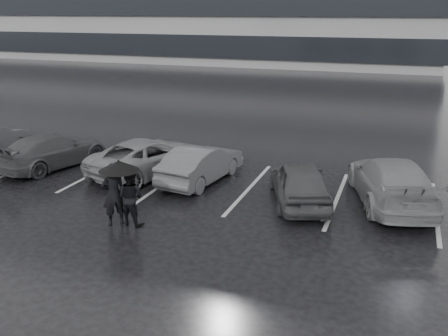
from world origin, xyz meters
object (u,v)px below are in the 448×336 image
Objects in this scene: car_main at (300,182)px; car_west_a at (201,164)px; pedestrian_right at (131,197)px; car_east at (391,181)px; car_west_c at (53,150)px; pedestrian_left at (114,194)px; car_west_b at (148,156)px.

car_main is 3.56m from car_west_a.
car_main is 2.42× the size of pedestrian_right.
car_east is at bearing -141.22° from pedestrian_right.
car_main is 4.98m from pedestrian_right.
car_west_c is at bearing -13.91° from car_east.
car_main reaches higher than car_west_c.
car_west_c is at bearing -26.55° from pedestrian_right.
car_main is 5.41m from pedestrian_left.
car_west_a is 0.89× the size of car_west_c.
car_east reaches higher than car_main.
pedestrian_left is 0.45m from pedestrian_right.
car_main reaches higher than car_west_b.
car_west_c is 2.75× the size of pedestrian_right.
car_west_b is at bearing -16.20° from car_east.
car_west_b is at bearing -29.31° from car_main.
car_west_c is at bearing 24.26° from car_west_b.
car_main is 0.78× the size of car_east.
car_east is (6.03, 0.10, 0.07)m from car_west_a.
car_west_a is 5.73m from car_west_c.
car_east reaches higher than car_west_c.
car_west_c is 0.89× the size of car_east.
car_main is 0.99× the size of car_west_a.
car_west_b reaches higher than car_west_a.
car_west_c is at bearing -81.84° from pedestrian_left.
car_west_b is 0.95× the size of car_east.
pedestrian_right is at bearing 18.36° from car_main.
pedestrian_left reaches higher than pedestrian_right.
car_west_b reaches higher than car_west_c.
car_west_c is 6.15m from pedestrian_left.
car_west_a is 2.44× the size of pedestrian_right.
car_west_a is 4.14m from pedestrian_left.
pedestrian_left reaches higher than car_main.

